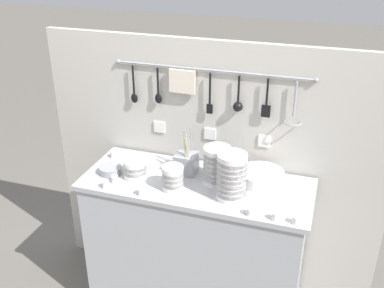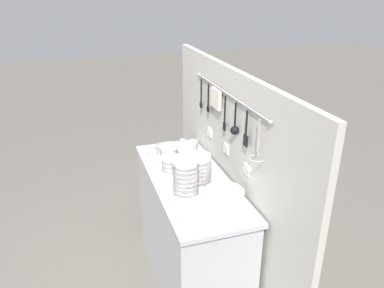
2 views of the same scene
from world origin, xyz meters
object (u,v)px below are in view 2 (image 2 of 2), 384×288
(bowl_stack_short_front, at_px, (186,178))
(bowl_stack_nested_right, at_px, (170,165))
(steel_mixing_bowl, at_px, (163,148))
(plate_stack, at_px, (224,196))
(cup_back_right, at_px, (155,153))
(cup_centre, at_px, (172,208))
(cup_edge_near, at_px, (183,142))
(bowl_stack_tall_left, at_px, (199,170))
(bowl_stack_wide_centre, at_px, (169,152))
(cup_beside_plates, at_px, (178,220))
(cutlery_caddy, at_px, (198,162))
(cup_by_caddy, at_px, (151,165))
(cup_front_left, at_px, (183,230))
(cup_back_left, at_px, (146,153))

(bowl_stack_short_front, height_order, bowl_stack_nested_right, bowl_stack_short_front)
(bowl_stack_nested_right, relative_size, steel_mixing_bowl, 1.09)
(bowl_stack_short_front, xyz_separation_m, bowl_stack_nested_right, (-0.32, -0.01, -0.06))
(plate_stack, bearing_deg, cup_back_right, -161.83)
(cup_centre, bearing_deg, cup_edge_near, 159.77)
(cup_back_right, height_order, cup_edge_near, same)
(bowl_stack_tall_left, bearing_deg, bowl_stack_wide_centre, -169.25)
(cup_beside_plates, bearing_deg, cup_centre, 180.00)
(bowl_stack_tall_left, height_order, plate_stack, bowl_stack_tall_left)
(cutlery_caddy, xyz_separation_m, cup_by_caddy, (-0.15, -0.31, -0.04))
(cup_front_left, xyz_separation_m, cup_centre, (-0.23, 0.00, 0.00))
(cup_edge_near, bearing_deg, steel_mixing_bowl, -68.27)
(bowl_stack_wide_centre, distance_m, cup_edge_near, 0.29)
(bowl_stack_nested_right, xyz_separation_m, bowl_stack_tall_left, (0.21, 0.14, 0.04))
(cup_beside_plates, xyz_separation_m, cup_back_right, (-0.91, 0.07, 0.00))
(bowl_stack_wide_centre, xyz_separation_m, cup_by_caddy, (0.11, -0.16, -0.03))
(bowl_stack_wide_centre, height_order, cup_edge_near, bowl_stack_wide_centre)
(cup_beside_plates, bearing_deg, bowl_stack_wide_centre, 168.74)
(bowl_stack_wide_centre, height_order, bowl_stack_tall_left, bowl_stack_tall_left)
(cup_centre, xyz_separation_m, cup_back_right, (-0.78, 0.07, 0.00))
(cup_centre, xyz_separation_m, cup_by_caddy, (-0.59, 0.00, 0.00))
(cup_centre, relative_size, cup_back_right, 1.00)
(bowl_stack_short_front, bearing_deg, cup_beside_plates, -25.61)
(steel_mixing_bowl, bearing_deg, cup_edge_near, 111.73)
(bowl_stack_tall_left, height_order, cup_by_caddy, bowl_stack_tall_left)
(bowl_stack_tall_left, bearing_deg, cup_back_left, -156.56)
(cup_centre, bearing_deg, cup_beside_plates, 0.00)
(cup_front_left, height_order, cup_centre, same)
(bowl_stack_short_front, height_order, cutlery_caddy, cutlery_caddy)
(cup_beside_plates, height_order, cup_front_left, same)
(steel_mixing_bowl, height_order, cup_centre, steel_mixing_bowl)
(bowl_stack_short_front, distance_m, plate_stack, 0.26)
(bowl_stack_wide_centre, height_order, plate_stack, bowl_stack_wide_centre)
(steel_mixing_bowl, height_order, cup_back_left, steel_mixing_bowl)
(bowl_stack_nested_right, height_order, cup_back_right, bowl_stack_nested_right)
(bowl_stack_short_front, bearing_deg, cup_back_right, -175.73)
(bowl_stack_tall_left, relative_size, cup_back_left, 5.42)
(bowl_stack_short_front, relative_size, bowl_stack_tall_left, 1.19)
(cup_back_right, xyz_separation_m, cup_edge_near, (-0.14, 0.27, 0.00))
(bowl_stack_tall_left, height_order, cup_front_left, bowl_stack_tall_left)
(cup_centre, bearing_deg, bowl_stack_nested_right, 166.39)
(cup_front_left, bearing_deg, cup_back_right, 175.84)
(bowl_stack_tall_left, xyz_separation_m, plate_stack, (0.24, 0.08, -0.07))
(bowl_stack_tall_left, xyz_separation_m, cutlery_caddy, (-0.20, 0.06, -0.05))
(bowl_stack_wide_centre, bearing_deg, cup_centre, -13.22)
(bowl_stack_wide_centre, relative_size, cup_by_caddy, 3.21)
(cup_front_left, distance_m, cup_back_right, 1.01)
(cutlery_caddy, distance_m, cup_beside_plates, 0.65)
(cup_back_left, bearing_deg, steel_mixing_bowl, 107.84)
(steel_mixing_bowl, relative_size, cup_centre, 3.19)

